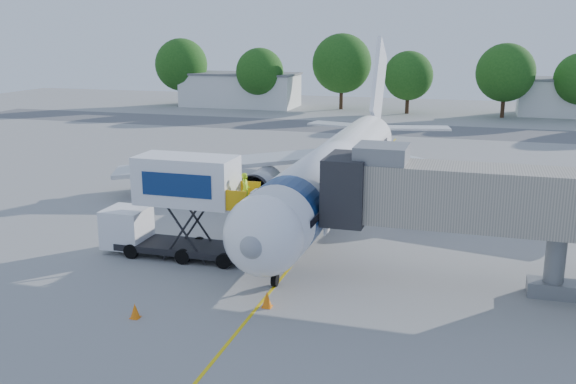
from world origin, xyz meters
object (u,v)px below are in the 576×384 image
(ground_tug, at_px, (229,355))
(jet_bridge, at_px, (456,197))
(catering_hiloader, at_px, (176,207))
(aircraft, at_px, (337,168))

(ground_tug, bearing_deg, jet_bridge, 69.16)
(jet_bridge, distance_m, ground_tug, 13.23)
(jet_bridge, height_order, catering_hiloader, jet_bridge)
(aircraft, distance_m, ground_tug, 21.79)
(jet_bridge, xyz_separation_m, ground_tug, (-7.13, -10.53, -3.65))
(catering_hiloader, distance_m, ground_tug, 12.88)
(catering_hiloader, bearing_deg, aircraft, 60.60)
(jet_bridge, distance_m, catering_hiloader, 14.35)
(jet_bridge, bearing_deg, catering_hiloader, -179.99)
(aircraft, height_order, catering_hiloader, aircraft)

